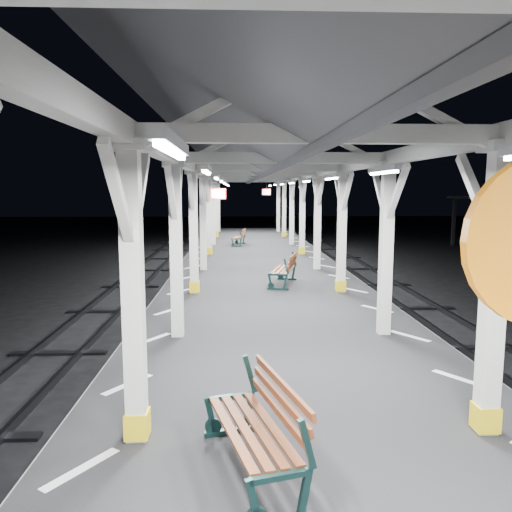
{
  "coord_description": "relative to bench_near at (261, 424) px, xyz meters",
  "views": [
    {
      "loc": [
        -0.89,
        -11.36,
        3.8
      ],
      "look_at": [
        -0.39,
        0.6,
        2.2
      ],
      "focal_mm": 35.0,
      "sensor_mm": 36.0,
      "label": 1
    }
  ],
  "objects": [
    {
      "name": "bench_mid",
      "position": [
        1.25,
        9.79,
        -0.01
      ],
      "size": [
        1.02,
        1.78,
        0.91
      ],
      "rotation": [
        0.0,
        0.0,
        -0.26
      ],
      "color": "#112929",
      "rests_on": "platform"
    },
    {
      "name": "ground",
      "position": [
        0.64,
        6.71,
        -1.5
      ],
      "size": [
        120.0,
        120.0,
        0.0
      ],
      "primitive_type": "plane",
      "color": "black",
      "rests_on": "ground"
    },
    {
      "name": "track_right",
      "position": [
        5.64,
        6.71,
        -1.42
      ],
      "size": [
        2.2,
        60.0,
        0.16
      ],
      "color": "#2D2D33",
      "rests_on": "ground"
    },
    {
      "name": "platform",
      "position": [
        0.64,
        6.71,
        -1.0
      ],
      "size": [
        6.0,
        50.0,
        1.0
      ],
      "primitive_type": "cube",
      "color": "black",
      "rests_on": "ground"
    },
    {
      "name": "hazard_stripes_right",
      "position": [
        3.09,
        6.71,
        -0.5
      ],
      "size": [
        1.0,
        48.0,
        0.01
      ],
      "primitive_type": "cube",
      "color": "silver",
      "rests_on": "platform"
    },
    {
      "name": "hazard_stripes_left",
      "position": [
        -1.81,
        6.71,
        -0.5
      ],
      "size": [
        1.0,
        48.0,
        0.01
      ],
      "primitive_type": "cube",
      "color": "silver",
      "rests_on": "platform"
    },
    {
      "name": "bench_far",
      "position": [
        0.01,
        20.45,
        -0.06
      ],
      "size": [
        0.76,
        1.59,
        0.83
      ],
      "rotation": [
        0.0,
        0.0,
        -0.13
      ],
      "color": "#112929",
      "rests_on": "platform"
    },
    {
      "name": "track_left",
      "position": [
        -4.36,
        6.71,
        -1.42
      ],
      "size": [
        2.2,
        60.0,
        0.16
      ],
      "color": "#2D2D33",
      "rests_on": "ground"
    },
    {
      "name": "bench_near",
      "position": [
        0.0,
        0.0,
        0.0
      ],
      "size": [
        1.06,
        1.83,
        0.94
      ],
      "rotation": [
        0.0,
        0.0,
        0.26
      ],
      "color": "#112929",
      "rests_on": "platform"
    },
    {
      "name": "canopy",
      "position": [
        0.64,
        6.69,
        3.06
      ],
      "size": [
        5.4,
        49.0,
        4.65
      ],
      "color": "silver",
      "rests_on": "platform"
    }
  ]
}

